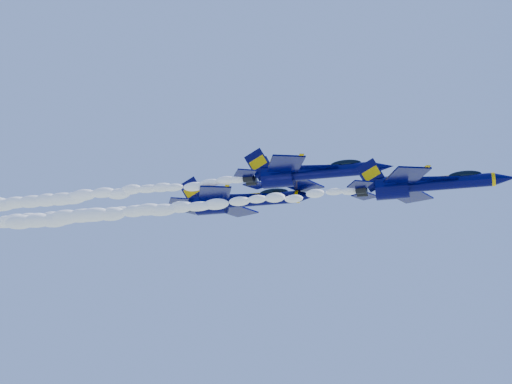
# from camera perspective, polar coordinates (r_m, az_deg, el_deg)

# --- Properties ---
(jet_lead) EXTENTS (16.74, 13.73, 6.22)m
(jet_lead) POSITION_cam_1_polar(r_m,az_deg,el_deg) (71.56, 14.68, 0.67)
(jet_lead) COLOR #010236
(smoke_trail_jet_lead) EXTENTS (44.66, 2.13, 1.92)m
(smoke_trail_jet_lead) POSITION_cam_1_polar(r_m,az_deg,el_deg) (77.46, -7.60, -1.42)
(smoke_trail_jet_lead) COLOR white
(jet_second) EXTENTS (18.83, 15.45, 7.00)m
(jet_second) POSITION_cam_1_polar(r_m,az_deg,el_deg) (80.79, 4.59, 1.69)
(jet_second) COLOR #010236
(smoke_trail_jet_second) EXTENTS (44.66, 2.40, 2.16)m
(smoke_trail_jet_second) POSITION_cam_1_polar(r_m,az_deg,el_deg) (91.15, -14.47, -0.28)
(smoke_trail_jet_second) COLOR white
(jet_third) EXTENTS (19.92, 16.34, 7.40)m
(jet_third) POSITION_cam_1_polar(r_m,az_deg,el_deg) (89.54, -1.58, -0.78)
(jet_third) COLOR #010236
(smoke_trail_jet_third) EXTENTS (44.66, 2.54, 2.28)m
(smoke_trail_jet_third) POSITION_cam_1_polar(r_m,az_deg,el_deg) (102.64, -18.27, -2.29)
(smoke_trail_jet_third) COLOR white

